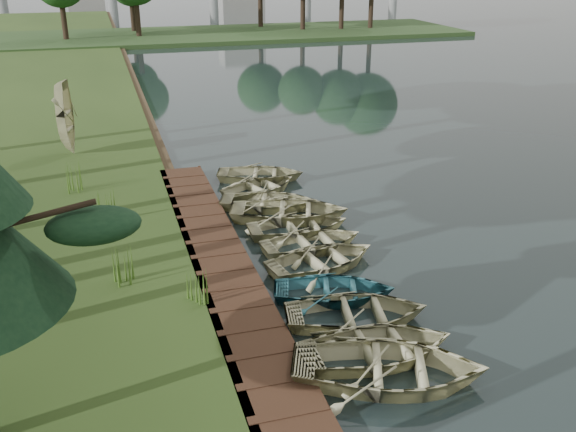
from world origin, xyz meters
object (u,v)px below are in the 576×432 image
object	(u,v)px
rowboat_0	(390,365)
rowboat_1	(378,345)
boardwalk	(218,259)
rowboat_2	(357,310)
stored_rowboat	(71,147)

from	to	relation	value
rowboat_0	rowboat_1	world-z (taller)	rowboat_0
boardwalk	rowboat_2	distance (m)	4.80
rowboat_1	stored_rowboat	world-z (taller)	stored_rowboat
rowboat_1	rowboat_2	world-z (taller)	rowboat_1
rowboat_2	stored_rowboat	size ratio (longest dim) A/B	1.11
rowboat_1	stored_rowboat	size ratio (longest dim) A/B	1.12
rowboat_0	rowboat_1	bearing A→B (deg)	14.39
boardwalk	rowboat_2	bearing A→B (deg)	-57.90
rowboat_0	rowboat_1	size ratio (longest dim) A/B	1.16
rowboat_1	stored_rowboat	xyz separation A→B (m)	(-6.52, 16.73, 0.21)
rowboat_2	stored_rowboat	xyz separation A→B (m)	(-6.64, 15.24, 0.21)
boardwalk	rowboat_0	bearing A→B (deg)	-69.75
boardwalk	rowboat_1	xyz separation A→B (m)	(2.43, -5.55, 0.26)
rowboat_0	rowboat_1	xyz separation A→B (m)	(0.09, 0.79, -0.06)
boardwalk	stored_rowboat	distance (m)	11.92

